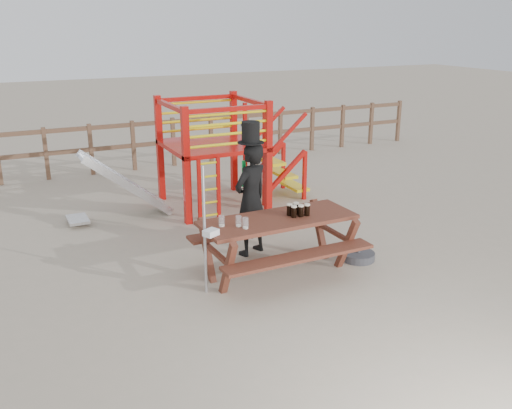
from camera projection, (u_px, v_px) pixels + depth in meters
The scene contains 10 objects.
ground at pixel (294, 278), 8.09m from camera, with size 60.00×60.00×0.00m, color tan.
back_fence at pixel (153, 138), 13.85m from camera, with size 15.09×0.09×1.20m.
playground_fort at pixel (209, 152), 10.88m from camera, with size 4.71×1.84×2.10m.
picnic_table at pixel (278, 239), 8.06m from camera, with size 2.23×1.56×0.85m.
man_with_hat at pixel (251, 196), 8.66m from camera, with size 0.75×0.64×2.08m.
metal_pole at pixel (205, 231), 7.39m from camera, with size 0.04×0.04×1.75m, color #B2B2B7.
parasol_base at pixel (358, 256), 8.68m from camera, with size 0.50×0.50×0.21m.
paper_bag at pixel (211, 233), 7.30m from camera, with size 0.18×0.14×0.08m, color white.
stout_pints at pixel (297, 210), 8.02m from camera, with size 0.30×0.21×0.17m.
empty_glasses at pixel (235, 222), 7.59m from camera, with size 0.33×0.30×0.15m.
Camera 1 is at (-3.69, -6.40, 3.50)m, focal length 40.00 mm.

